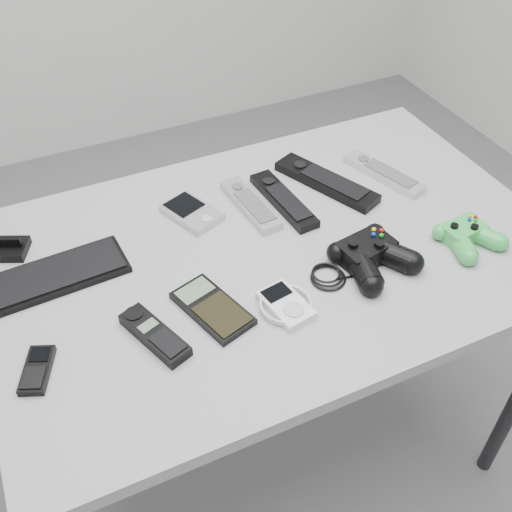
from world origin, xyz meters
name	(u,v)px	position (x,y,z in m)	size (l,w,h in m)	color
floor	(255,420)	(0.00, 0.00, 0.00)	(3.50, 3.50, 0.00)	slate
desk	(274,270)	(0.01, -0.08, 0.72)	(1.17, 0.75, 0.78)	gray
pda_keyboard	(59,274)	(-0.42, 0.01, 0.79)	(0.27, 0.11, 0.02)	black
dock_bracket	(8,245)	(-0.50, 0.13, 0.80)	(0.07, 0.06, 0.04)	black
pda	(192,212)	(-0.11, 0.08, 0.79)	(0.08, 0.13, 0.02)	#AFAFB6
remote_silver_a	(250,204)	(0.02, 0.06, 0.80)	(0.05, 0.20, 0.02)	#AFAFB6
remote_black_a	(283,200)	(0.09, 0.04, 0.80)	(0.05, 0.22, 0.02)	black
remote_black_b	(326,181)	(0.21, 0.06, 0.80)	(0.06, 0.26, 0.03)	black
remote_silver_b	(384,173)	(0.35, 0.03, 0.80)	(0.05, 0.21, 0.02)	silver
mobile_phone	(37,370)	(-0.50, -0.20, 0.79)	(0.04, 0.10, 0.02)	black
cordless_handset	(155,334)	(-0.30, -0.22, 0.80)	(0.05, 0.15, 0.02)	black
calculator	(212,308)	(-0.18, -0.20, 0.79)	(0.08, 0.16, 0.02)	black
mp3_player	(286,304)	(-0.05, -0.25, 0.79)	(0.10, 0.11, 0.02)	white
controller_black	(371,254)	(0.16, -0.21, 0.81)	(0.27, 0.17, 0.05)	black
controller_green	(467,234)	(0.38, -0.24, 0.81)	(0.12, 0.13, 0.04)	green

